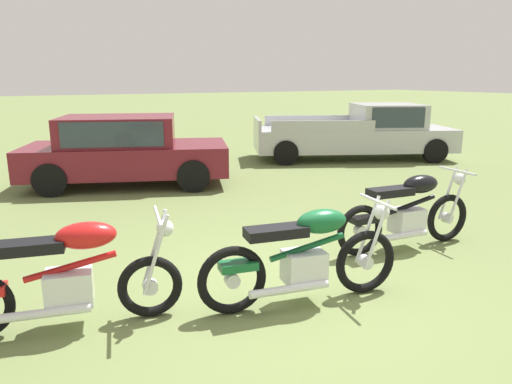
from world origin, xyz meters
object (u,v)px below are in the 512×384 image
at_px(motorcycle_green, 305,257).
at_px(motorcycle_black, 408,212).
at_px(pickup_truck_silver, 363,131).
at_px(motorcycle_red, 69,276).
at_px(car_burgundy, 124,147).

distance_m(motorcycle_green, motorcycle_black, 2.18).
bearing_deg(pickup_truck_silver, motorcycle_red, -120.99).
height_order(motorcycle_red, car_burgundy, car_burgundy).
xyz_separation_m(motorcycle_red, motorcycle_black, (4.19, 0.09, -0.00)).
distance_m(motorcycle_red, car_burgundy, 5.99).
bearing_deg(motorcycle_red, pickup_truck_silver, 47.28).
bearing_deg(motorcycle_red, car_burgundy, 84.27).
xyz_separation_m(motorcycle_black, car_burgundy, (-2.36, 5.61, 0.31)).
distance_m(motorcycle_red, motorcycle_black, 4.19).
height_order(car_burgundy, pickup_truck_silver, pickup_truck_silver).
bearing_deg(car_burgundy, motorcycle_green, -67.39).
bearing_deg(motorcycle_black, pickup_truck_silver, 59.52).
xyz_separation_m(car_burgundy, pickup_truck_silver, (6.58, 0.23, -0.04)).
bearing_deg(car_burgundy, motorcycle_black, -47.16).
distance_m(motorcycle_green, car_burgundy, 6.29).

